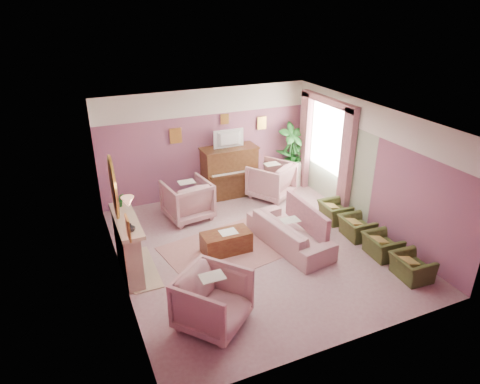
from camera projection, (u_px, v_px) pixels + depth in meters
name	position (u px, v px, depth m)	size (l,w,h in m)	color
floor	(256.00, 248.00, 9.03)	(5.50, 6.00, 0.01)	#A37E84
ceiling	(258.00, 118.00, 7.86)	(5.50, 6.00, 0.01)	beige
wall_back	(206.00, 144.00, 10.94)	(5.50, 0.02, 2.80)	#754974
wall_front	(351.00, 268.00, 5.95)	(5.50, 0.02, 2.80)	#754974
wall_left	(115.00, 213.00, 7.45)	(0.02, 6.00, 2.80)	#754974
wall_right	(369.00, 167.00, 9.45)	(0.02, 6.00, 2.80)	#754974
picture_rail_band	(205.00, 102.00, 10.49)	(5.50, 0.01, 0.65)	white
stripe_panel	(333.00, 162.00, 10.66)	(0.01, 3.00, 2.15)	#ADC1A0
fireplace_surround	(128.00, 247.00, 8.03)	(0.30, 1.40, 1.10)	tan
fireplace_inset	(134.00, 253.00, 8.13)	(0.18, 0.72, 0.68)	black
fire_ember	(137.00, 260.00, 8.22)	(0.06, 0.54, 0.10)	#F75111
mantel_shelf	(126.00, 220.00, 7.80)	(0.40, 1.55, 0.07)	tan
hearth	(141.00, 269.00, 8.33)	(0.55, 1.50, 0.02)	tan
mirror_frame	(113.00, 188.00, 7.46)	(0.04, 0.72, 1.20)	gold
mirror_glass	(115.00, 187.00, 7.47)	(0.01, 0.60, 1.06)	silver
sconce_shade	(128.00, 202.00, 6.54)	(0.20, 0.20, 0.16)	#EEA075
piano	(229.00, 172.00, 11.17)	(1.40, 0.60, 1.30)	#492C16
piano_keyshelf	(235.00, 174.00, 10.85)	(1.30, 0.12, 0.06)	#492C16
piano_keys	(235.00, 173.00, 10.84)	(1.20, 0.08, 0.02)	silver
piano_top	(229.00, 148.00, 10.90)	(1.45, 0.65, 0.04)	#492C16
television	(230.00, 138.00, 10.73)	(0.80, 0.12, 0.48)	black
print_back_left	(176.00, 136.00, 10.49)	(0.30, 0.03, 0.38)	gold
print_back_right	(262.00, 123.00, 11.32)	(0.26, 0.03, 0.34)	gold
print_back_mid	(225.00, 119.00, 10.84)	(0.22, 0.03, 0.26)	gold
print_left_wall	(128.00, 228.00, 6.33)	(0.03, 0.28, 0.36)	gold
window_blind	(328.00, 135.00, 10.59)	(0.03, 1.40, 1.80)	silver
curtain_left	(346.00, 163.00, 9.97)	(0.16, 0.34, 2.60)	#A26470
curtain_right	(305.00, 141.00, 11.50)	(0.16, 0.34, 2.60)	#A26470
pelmet	(329.00, 101.00, 10.21)	(0.16, 2.20, 0.16)	#A26470
mantel_plant	(120.00, 200.00, 8.19)	(0.16, 0.16, 0.28)	#1D5F20
mantel_vase	(131.00, 227.00, 7.34)	(0.16, 0.16, 0.16)	white
area_rug	(227.00, 249.00, 8.98)	(2.50, 1.80, 0.01)	#A76D69
coffee_table	(226.00, 242.00, 8.81)	(1.00, 0.50, 0.45)	#522915
table_paper	(228.00, 232.00, 8.74)	(0.35, 0.28, 0.01)	white
sofa	(290.00, 228.00, 8.96)	(0.70, 2.10, 0.85)	#BE8E8F
sofa_throw	(307.00, 217.00, 9.04)	(0.11, 1.59, 0.58)	#A26470
floral_armchair_left	(187.00, 198.00, 10.06)	(1.00, 1.00, 1.04)	#BE8E8F
floral_armchair_right	(271.00, 179.00, 11.11)	(1.00, 1.00, 1.04)	#BE8E8F
floral_armchair_front	(213.00, 298.00, 6.73)	(1.00, 1.00, 1.04)	#BE8E8F
olive_chair_a	(412.00, 264.00, 7.97)	(0.50, 0.70, 0.61)	#3E4821
olive_chair_b	(382.00, 243.00, 8.65)	(0.50, 0.70, 0.61)	#3E4821
olive_chair_c	(357.00, 224.00, 9.33)	(0.50, 0.70, 0.61)	#3E4821
olive_chair_d	(335.00, 209.00, 10.01)	(0.50, 0.70, 0.61)	#3E4821
side_table	(292.00, 172.00, 11.95)	(0.52, 0.52, 0.70)	beige
side_plant_big	(293.00, 155.00, 11.74)	(0.30, 0.30, 0.34)	#1D5F20
side_plant_small	(299.00, 156.00, 11.71)	(0.16, 0.16, 0.28)	#1D5F20
palm_pot	(290.00, 179.00, 11.96)	(0.34, 0.34, 0.34)	#A16B4A
palm_plant	(291.00, 149.00, 11.59)	(0.76, 0.76, 1.44)	#1D5F20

